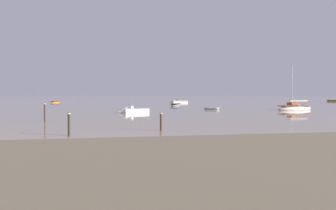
# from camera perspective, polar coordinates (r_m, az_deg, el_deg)

# --- Properties ---
(motorboat_moored_0) EXTENTS (5.41, 2.34, 1.80)m
(motorboat_moored_0) POSITION_cam_1_polar(r_m,az_deg,el_deg) (102.00, 1.48, 0.49)
(motorboat_moored_0) COLOR white
(motorboat_moored_0) RESTS_ON ground
(motorboat_moored_1) EXTENTS (4.91, 3.33, 1.60)m
(motorboat_moored_1) POSITION_cam_1_polar(r_m,az_deg,el_deg) (52.02, -6.00, -1.01)
(motorboat_moored_1) COLOR white
(motorboat_moored_1) RESTS_ON ground
(rowboat_moored_0) EXTENTS (3.50, 4.71, 0.71)m
(rowboat_moored_0) POSITION_cam_1_polar(r_m,az_deg,el_deg) (78.55, 1.24, -0.01)
(rowboat_moored_0) COLOR gray
(rowboat_moored_0) RESTS_ON ground
(sailboat_moored_0) EXTENTS (7.31, 3.64, 7.85)m
(sailboat_moored_0) POSITION_cam_1_polar(r_m,az_deg,el_deg) (63.81, 19.75, -0.46)
(sailboat_moored_0) COLOR white
(sailboat_moored_0) RESTS_ON ground
(rowboat_moored_1) EXTENTS (2.72, 3.21, 0.50)m
(rowboat_moored_1) POSITION_cam_1_polar(r_m,az_deg,el_deg) (62.42, 7.03, -0.59)
(rowboat_moored_1) COLOR white
(rowboat_moored_1) RESTS_ON ground
(rowboat_moored_3) EXTENTS (3.15, 4.20, 0.64)m
(rowboat_moored_3) POSITION_cam_1_polar(r_m,az_deg,el_deg) (108.67, -17.67, 0.45)
(rowboat_moored_3) COLOR orange
(rowboat_moored_3) RESTS_ON ground
(rowboat_moored_4) EXTENTS (2.55, 4.54, 0.68)m
(rowboat_moored_4) POSITION_cam_1_polar(r_m,az_deg,el_deg) (131.32, 24.99, 0.61)
(rowboat_moored_4) COLOR gold
(rowboat_moored_4) RESTS_ON ground
(mooring_post_near) EXTENTS (0.22, 0.22, 2.09)m
(mooring_post_near) POSITION_cam_1_polar(r_m,az_deg,el_deg) (37.90, -19.26, -1.23)
(mooring_post_near) COLOR #4E3323
(mooring_post_near) RESTS_ON ground
(mooring_post_left) EXTENTS (0.22, 0.22, 1.76)m
(mooring_post_left) POSITION_cam_1_polar(r_m,az_deg,el_deg) (25.13, -15.68, -3.08)
(mooring_post_left) COLOR #3A3323
(mooring_post_left) RESTS_ON ground
(mooring_post_right) EXTENTS (0.22, 0.22, 1.55)m
(mooring_post_right) POSITION_cam_1_polar(r_m,az_deg,el_deg) (27.57, -1.13, -2.74)
(mooring_post_right) COLOR #473323
(mooring_post_right) RESTS_ON ground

